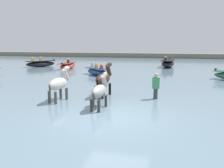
# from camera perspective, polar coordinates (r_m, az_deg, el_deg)

# --- Properties ---
(ground_plane) EXTENTS (120.00, 120.00, 0.00)m
(ground_plane) POSITION_cam_1_polar(r_m,az_deg,el_deg) (8.82, 0.55, -10.12)
(ground_plane) COLOR gray
(water_surface) EXTENTS (90.00, 90.00, 0.37)m
(water_surface) POSITION_cam_1_polar(r_m,az_deg,el_deg) (18.38, 7.94, 0.89)
(water_surface) COLOR slate
(water_surface) RESTS_ON ground
(horse_lead_pinto) EXTENTS (0.58, 1.78, 1.93)m
(horse_lead_pinto) POSITION_cam_1_polar(r_m,az_deg,el_deg) (11.06, -12.86, -0.13)
(horse_lead_pinto) COLOR beige
(horse_lead_pinto) RESTS_ON ground
(horse_trailing_dark_bay) EXTENTS (0.66, 1.88, 2.04)m
(horse_trailing_dark_bay) POSITION_cam_1_polar(r_m,az_deg,el_deg) (11.81, -2.06, 1.04)
(horse_trailing_dark_bay) COLOR #382319
(horse_trailing_dark_bay) RESTS_ON ground
(horse_flank_grey) EXTENTS (0.49, 1.65, 1.80)m
(horse_flank_grey) POSITION_cam_1_polar(r_m,az_deg,el_deg) (9.52, -3.07, -1.96)
(horse_flank_grey) COLOR gray
(horse_flank_grey) RESTS_ON ground
(boat_mid_channel) EXTENTS (1.66, 3.97, 1.28)m
(boat_mid_channel) POSITION_cam_1_polar(r_m,az_deg,el_deg) (27.48, 13.44, 4.89)
(boat_mid_channel) COLOR black
(boat_mid_channel) RESTS_ON water_surface
(boat_distant_west) EXTENTS (1.33, 3.43, 1.12)m
(boat_distant_west) POSITION_cam_1_polar(r_m,az_deg,el_deg) (25.25, -10.71, 4.39)
(boat_distant_west) COLOR #BC382D
(boat_distant_west) RESTS_ON water_surface
(boat_distant_east) EXTENTS (2.99, 3.36, 1.15)m
(boat_distant_east) POSITION_cam_1_polar(r_m,az_deg,el_deg) (28.34, -17.00, 4.74)
(boat_distant_east) COLOR black
(boat_distant_east) RESTS_ON water_surface
(boat_far_inshore) EXTENTS (2.68, 2.53, 1.04)m
(boat_far_inshore) POSITION_cam_1_polar(r_m,az_deg,el_deg) (19.99, -3.70, 3.08)
(boat_far_inshore) COLOR #28518E
(boat_far_inshore) RESTS_ON water_surface
(person_spectator_far) EXTENTS (0.36, 0.27, 1.63)m
(person_spectator_far) POSITION_cam_1_polar(r_m,az_deg,el_deg) (11.45, 10.60, -1.13)
(person_spectator_far) COLOR #383842
(person_spectator_far) RESTS_ON ground
(far_shoreline) EXTENTS (80.00, 2.40, 1.23)m
(far_shoreline) POSITION_cam_1_polar(r_m,az_deg,el_deg) (45.10, 11.79, 6.57)
(far_shoreline) COLOR #706B5B
(far_shoreline) RESTS_ON ground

